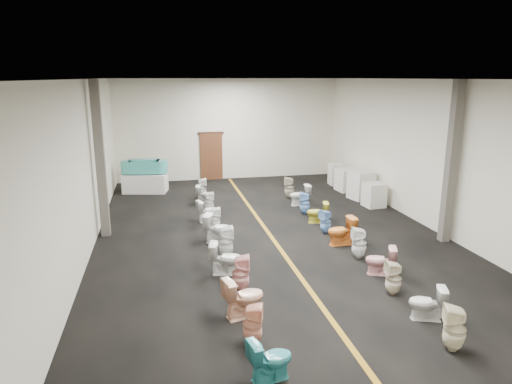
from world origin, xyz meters
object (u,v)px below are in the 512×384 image
toilet_right_7 (318,212)px  toilet_left_1 (253,324)px  toilet_left_4 (226,258)px  toilet_right_3 (380,261)px  appliance_crate_a (374,195)px  toilet_right_8 (305,203)px  toilet_left_11 (202,188)px  toilet_left_0 (270,359)px  bathtub (144,166)px  toilet_left_7 (215,219)px  toilet_right_9 (300,195)px  toilet_left_2 (244,297)px  toilet_right_10 (289,188)px  toilet_left_10 (205,195)px  toilet_right_2 (393,278)px  toilet_left_5 (226,242)px  toilet_right_1 (427,303)px  toilet_right_6 (326,222)px  display_table (145,183)px  toilet_right_5 (341,231)px  appliance_crate_b (361,185)px  toilet_right_4 (359,243)px  toilet_left_9 (209,202)px  toilet_right_0 (455,329)px  toilet_left_6 (219,229)px  appliance_crate_d (337,174)px  toilet_left_8 (208,211)px  toilet_left_3 (241,273)px  appliance_crate_c (347,180)px

toilet_right_7 → toilet_left_1: bearing=-15.7°
toilet_left_4 → toilet_right_3: (3.56, -0.80, -0.04)m
appliance_crate_a → toilet_right_8: 2.75m
toilet_left_4 → toilet_left_11: size_ratio=1.03×
toilet_left_0 → toilet_left_1: size_ratio=0.94×
bathtub → toilet_left_7: 5.84m
toilet_right_9 → appliance_crate_a: bearing=73.7°
toilet_left_2 → toilet_right_8: toilet_left_2 is taller
toilet_right_7 → toilet_right_8: 1.01m
toilet_right_9 → toilet_right_10: (-0.09, 1.07, 0.03)m
toilet_left_10 → toilet_right_2: bearing=-146.5°
toilet_right_8 → toilet_left_5: bearing=-32.1°
toilet_left_10 → toilet_right_1: (3.30, -9.22, -0.00)m
toilet_left_2 → toilet_right_8: size_ratio=1.07×
toilet_right_2 → toilet_right_6: bearing=-173.5°
toilet_left_4 → display_table: bearing=27.2°
toilet_left_10 → toilet_right_5: size_ratio=0.87×
appliance_crate_a → appliance_crate_b: bearing=90.0°
toilet_right_2 → toilet_right_4: bearing=-177.5°
toilet_left_9 → toilet_right_8: size_ratio=0.93×
toilet_right_5 → toilet_right_0: bearing=-4.5°
bathtub → toilet_left_1: (2.07, -11.61, -0.69)m
toilet_left_7 → toilet_left_9: 1.96m
toilet_left_0 → toilet_right_10: size_ratio=0.86×
toilet_left_7 → toilet_right_3: (3.42, -4.02, -0.01)m
toilet_right_1 → toilet_right_2: bearing=-153.4°
toilet_left_6 → toilet_right_4: 3.87m
appliance_crate_d → toilet_left_8: appliance_crate_d is taller
bathtub → toilet_left_3: size_ratio=2.23×
toilet_left_2 → toilet_right_10: 9.14m
toilet_left_1 → toilet_right_6: size_ratio=1.03×
appliance_crate_b → toilet_left_5: size_ratio=1.28×
toilet_left_3 → toilet_right_0: same height
appliance_crate_c → toilet_right_2: bearing=-107.0°
toilet_right_1 → toilet_left_11: bearing=-141.3°
toilet_left_1 → toilet_right_10: 10.06m
toilet_left_8 → toilet_left_9: size_ratio=1.00×
toilet_left_8 → toilet_left_11: bearing=-15.8°
toilet_left_3 → toilet_right_4: (3.30, 1.20, 0.00)m
toilet_left_5 → appliance_crate_d: bearing=-36.7°
toilet_right_6 → toilet_right_10: 4.20m
appliance_crate_d → toilet_right_2: appliance_crate_d is taller
bathtub → toilet_right_10: size_ratio=2.23×
toilet_left_1 → toilet_right_1: 3.44m
display_table → toilet_right_10: toilet_right_10 is taller
toilet_left_7 → toilet_right_7: size_ratio=1.05×
toilet_left_4 → appliance_crate_a: bearing=-38.6°
toilet_left_8 → toilet_left_11: toilet_left_11 is taller
toilet_left_1 → toilet_right_0: 3.43m
toilet_right_2 → toilet_right_9: size_ratio=0.99×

